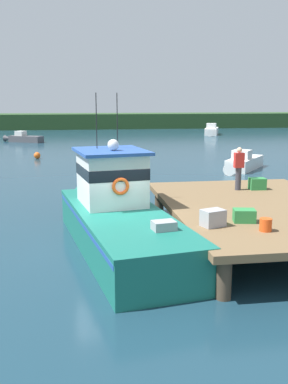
% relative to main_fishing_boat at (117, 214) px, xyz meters
% --- Properties ---
extents(ground_plane, '(200.00, 200.00, 0.00)m').
position_rel_main_fishing_boat_xyz_m(ground_plane, '(-0.11, -0.24, -1.01)').
color(ground_plane, '#193847').
extents(dock, '(6.00, 9.00, 1.20)m').
position_rel_main_fishing_boat_xyz_m(dock, '(4.69, -0.24, 0.07)').
color(dock, '#4C3D2D').
rests_on(dock, ground).
extents(main_fishing_boat, '(3.84, 9.97, 4.80)m').
position_rel_main_fishing_boat_xyz_m(main_fishing_boat, '(0.00, 0.00, 0.00)').
color(main_fishing_boat, '#196B5B').
rests_on(main_fishing_boat, ground).
extents(crate_stack_near_edge, '(0.71, 0.61, 0.46)m').
position_rel_main_fishing_boat_xyz_m(crate_stack_near_edge, '(2.40, -2.41, 0.42)').
color(crate_stack_near_edge, '#9E9EA3').
rests_on(crate_stack_near_edge, dock).
extents(crate_stack_mid_dock, '(0.63, 0.48, 0.44)m').
position_rel_main_fishing_boat_xyz_m(crate_stack_mid_dock, '(5.61, 2.25, 0.41)').
color(crate_stack_mid_dock, '#2D8442').
rests_on(crate_stack_mid_dock, dock).
extents(crate_single_far, '(0.67, 0.55, 0.36)m').
position_rel_main_fishing_boat_xyz_m(crate_single_far, '(3.40, -2.13, 0.38)').
color(crate_single_far, '#2D8442').
rests_on(crate_single_far, dock).
extents(bait_bucket, '(0.32, 0.32, 0.34)m').
position_rel_main_fishing_boat_xyz_m(bait_bucket, '(3.63, -3.07, 0.36)').
color(bait_bucket, '#E04C19').
rests_on(bait_bucket, dock).
extents(deckhand_by_the_boat, '(0.36, 0.22, 1.63)m').
position_rel_main_fishing_boat_xyz_m(deckhand_by_the_boat, '(4.85, 2.26, 1.05)').
color(deckhand_by_the_boat, '#383842').
rests_on(deckhand_by_the_boat, dock).
extents(moored_boat_mid_harbor, '(4.65, 3.21, 1.22)m').
position_rel_main_fishing_boat_xyz_m(moored_boat_mid_harbor, '(-7.05, 37.29, -0.59)').
color(moored_boat_mid_harbor, '#4C4C51').
rests_on(moored_boat_mid_harbor, ground).
extents(moored_boat_near_channel, '(4.17, 4.89, 1.37)m').
position_rel_main_fishing_boat_xyz_m(moored_boat_near_channel, '(9.74, 14.36, -0.54)').
color(moored_boat_near_channel, white).
rests_on(moored_boat_near_channel, ground).
extents(moored_boat_off_the_point, '(3.32, 6.17, 1.56)m').
position_rel_main_fishing_boat_xyz_m(moored_boat_off_the_point, '(16.81, 44.42, -0.47)').
color(moored_boat_off_the_point, white).
rests_on(moored_boat_off_the_point, ground).
extents(mooring_buoy_outer, '(0.52, 0.52, 0.52)m').
position_rel_main_fishing_boat_xyz_m(mooring_buoy_outer, '(-4.34, 22.38, -0.75)').
color(mooring_buoy_outer, '#EA5B19').
rests_on(mooring_buoy_outer, ground).
extents(mooring_buoy_inshore, '(0.34, 0.34, 0.34)m').
position_rel_main_fishing_boat_xyz_m(mooring_buoy_inshore, '(-0.04, 6.51, -0.84)').
color(mooring_buoy_inshore, '#EA5B19').
rests_on(mooring_buoy_inshore, ground).
extents(far_shoreline, '(120.00, 8.00, 2.40)m').
position_rel_main_fishing_boat_xyz_m(far_shoreline, '(-0.11, 61.76, 0.19)').
color(far_shoreline, '#284723').
rests_on(far_shoreline, ground).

